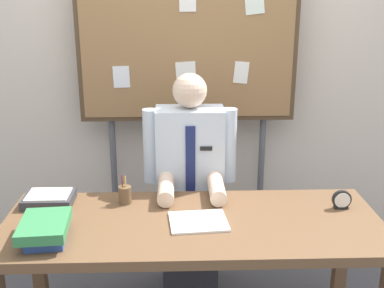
{
  "coord_description": "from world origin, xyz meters",
  "views": [
    {
      "loc": [
        -0.08,
        -2.16,
        1.86
      ],
      "look_at": [
        0.0,
        0.17,
        1.11
      ],
      "focal_mm": 44.99,
      "sensor_mm": 36.0,
      "label": 1
    }
  ],
  "objects_px": {
    "book_stack": "(45,229)",
    "open_notebook": "(198,222)",
    "paper_tray": "(49,199)",
    "desk_clock": "(342,200)",
    "desk": "(193,237)",
    "person": "(190,196)",
    "pen_holder": "(125,195)",
    "bulletin_board": "(188,44)"
  },
  "relations": [
    {
      "from": "pen_holder",
      "to": "desk_clock",
      "type": "bearing_deg",
      "value": -5.27
    },
    {
      "from": "open_notebook",
      "to": "book_stack",
      "type": "bearing_deg",
      "value": -168.67
    },
    {
      "from": "open_notebook",
      "to": "paper_tray",
      "type": "bearing_deg",
      "value": 162.5
    },
    {
      "from": "desk",
      "to": "pen_holder",
      "type": "relative_size",
      "value": 11.85
    },
    {
      "from": "desk",
      "to": "book_stack",
      "type": "height_order",
      "value": "book_stack"
    },
    {
      "from": "desk",
      "to": "person",
      "type": "height_order",
      "value": "person"
    },
    {
      "from": "person",
      "to": "desk_clock",
      "type": "relative_size",
      "value": 13.94
    },
    {
      "from": "person",
      "to": "paper_tray",
      "type": "distance_m",
      "value": 0.84
    },
    {
      "from": "desk",
      "to": "person",
      "type": "relative_size",
      "value": 1.35
    },
    {
      "from": "book_stack",
      "to": "desk_clock",
      "type": "xyz_separation_m",
      "value": [
        1.47,
        0.28,
        -0.01
      ]
    },
    {
      "from": "desk",
      "to": "book_stack",
      "type": "bearing_deg",
      "value": -166.67
    },
    {
      "from": "paper_tray",
      "to": "desk",
      "type": "bearing_deg",
      "value": -16.68
    },
    {
      "from": "person",
      "to": "bulletin_board",
      "type": "distance_m",
      "value": 0.98
    },
    {
      "from": "person",
      "to": "bulletin_board",
      "type": "height_order",
      "value": "bulletin_board"
    },
    {
      "from": "desk",
      "to": "pen_holder",
      "type": "bearing_deg",
      "value": 148.06
    },
    {
      "from": "person",
      "to": "pen_holder",
      "type": "height_order",
      "value": "person"
    },
    {
      "from": "person",
      "to": "pen_holder",
      "type": "relative_size",
      "value": 8.79
    },
    {
      "from": "open_notebook",
      "to": "desk_clock",
      "type": "xyz_separation_m",
      "value": [
        0.76,
        0.14,
        0.04
      ]
    },
    {
      "from": "open_notebook",
      "to": "pen_holder",
      "type": "xyz_separation_m",
      "value": [
        -0.38,
        0.24,
        0.04
      ]
    },
    {
      "from": "desk",
      "to": "person",
      "type": "bearing_deg",
      "value": 90.0
    },
    {
      "from": "open_notebook",
      "to": "desk_clock",
      "type": "bearing_deg",
      "value": 10.34
    },
    {
      "from": "paper_tray",
      "to": "desk_clock",
      "type": "bearing_deg",
      "value": -4.1
    },
    {
      "from": "book_stack",
      "to": "person",
      "type": "bearing_deg",
      "value": 45.76
    },
    {
      "from": "bulletin_board",
      "to": "book_stack",
      "type": "bearing_deg",
      "value": -120.4
    },
    {
      "from": "book_stack",
      "to": "paper_tray",
      "type": "relative_size",
      "value": 1.18
    },
    {
      "from": "book_stack",
      "to": "desk_clock",
      "type": "height_order",
      "value": "desk_clock"
    },
    {
      "from": "book_stack",
      "to": "paper_tray",
      "type": "distance_m",
      "value": 0.4
    },
    {
      "from": "desk_clock",
      "to": "book_stack",
      "type": "bearing_deg",
      "value": -169.18
    },
    {
      "from": "paper_tray",
      "to": "pen_holder",
      "type": "bearing_deg",
      "value": -0.83
    },
    {
      "from": "open_notebook",
      "to": "pen_holder",
      "type": "bearing_deg",
      "value": 147.6
    },
    {
      "from": "bulletin_board",
      "to": "desk_clock",
      "type": "xyz_separation_m",
      "value": [
        0.78,
        -0.89,
        -0.72
      ]
    },
    {
      "from": "bulletin_board",
      "to": "desk_clock",
      "type": "bearing_deg",
      "value": -48.48
    },
    {
      "from": "desk",
      "to": "pen_holder",
      "type": "distance_m",
      "value": 0.45
    },
    {
      "from": "desk_clock",
      "to": "pen_holder",
      "type": "distance_m",
      "value": 1.15
    },
    {
      "from": "book_stack",
      "to": "open_notebook",
      "type": "height_order",
      "value": "book_stack"
    },
    {
      "from": "open_notebook",
      "to": "desk_clock",
      "type": "distance_m",
      "value": 0.77
    },
    {
      "from": "book_stack",
      "to": "bulletin_board",
      "type": "bearing_deg",
      "value": 59.6
    },
    {
      "from": "open_notebook",
      "to": "desk_clock",
      "type": "relative_size",
      "value": 2.8
    },
    {
      "from": "book_stack",
      "to": "pen_holder",
      "type": "distance_m",
      "value": 0.5
    },
    {
      "from": "desk",
      "to": "paper_tray",
      "type": "xyz_separation_m",
      "value": [
        -0.77,
        0.23,
        0.12
      ]
    },
    {
      "from": "desk",
      "to": "open_notebook",
      "type": "bearing_deg",
      "value": -38.37
    },
    {
      "from": "person",
      "to": "open_notebook",
      "type": "xyz_separation_m",
      "value": [
        0.03,
        -0.56,
        0.11
      ]
    }
  ]
}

